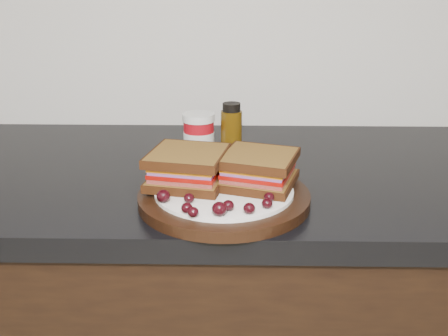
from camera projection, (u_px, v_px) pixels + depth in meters
The scene contains 26 objects.
countertop at pixel (75, 175), 0.99m from camera, with size 3.98×0.60×0.04m, color black.
plate at pixel (224, 197), 0.82m from camera, with size 0.28×0.28×0.02m, color black.
sandwich_left at pixel (188, 167), 0.82m from camera, with size 0.12×0.12×0.06m, color brown, non-canonical shape.
sandwich_right at pixel (258, 169), 0.82m from camera, with size 0.12×0.12×0.05m, color brown, non-canonical shape.
grape_0 at pixel (163, 196), 0.76m from camera, with size 0.02×0.02×0.02m, color black.
grape_1 at pixel (189, 198), 0.76m from camera, with size 0.02×0.02×0.02m, color black.
grape_2 at pixel (187, 208), 0.72m from camera, with size 0.02×0.02×0.02m, color black.
grape_3 at pixel (193, 212), 0.71m from camera, with size 0.02×0.02×0.02m, color black.
grape_4 at pixel (219, 209), 0.71m from camera, with size 0.02×0.02×0.02m, color black.
grape_5 at pixel (228, 205), 0.73m from camera, with size 0.02×0.02×0.02m, color black.
grape_6 at pixel (249, 208), 0.72m from camera, with size 0.02×0.02×0.02m, color black.
grape_7 at pixel (267, 203), 0.74m from camera, with size 0.02×0.02×0.02m, color black.
grape_8 at pixel (269, 197), 0.76m from camera, with size 0.02×0.02×0.02m, color black.
grape_9 at pixel (257, 190), 0.78m from camera, with size 0.02×0.02×0.02m, color black.
grape_10 at pixel (272, 183), 0.81m from camera, with size 0.02×0.02×0.02m, color black.
grape_11 at pixel (259, 182), 0.82m from camera, with size 0.02×0.02×0.02m, color black.
grape_12 at pixel (263, 176), 0.84m from camera, with size 0.02×0.02×0.02m, color black.
grape_13 at pixel (194, 172), 0.86m from camera, with size 0.02×0.02×0.02m, color black.
grape_14 at pixel (180, 178), 0.84m from camera, with size 0.02×0.02×0.01m, color black.
grape_15 at pixel (193, 181), 0.82m from camera, with size 0.02×0.02×0.02m, color black.
grape_16 at pixel (166, 186), 0.80m from camera, with size 0.02×0.02×0.02m, color black.
grape_17 at pixel (196, 174), 0.85m from camera, with size 0.02×0.02×0.02m, color black.
grape_18 at pixel (177, 179), 0.83m from camera, with size 0.02×0.02×0.02m, color black.
grape_19 at pixel (169, 181), 0.82m from camera, with size 0.02×0.02×0.02m, color black.
condiment_jar at pixel (199, 137), 1.00m from camera, with size 0.06×0.06×0.09m, color #9C0B14.
oil_bottle at pixel (231, 132), 0.99m from camera, with size 0.04×0.04×0.12m, color #432C06.
Camera 1 is at (0.32, 0.78, 1.24)m, focal length 40.00 mm.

